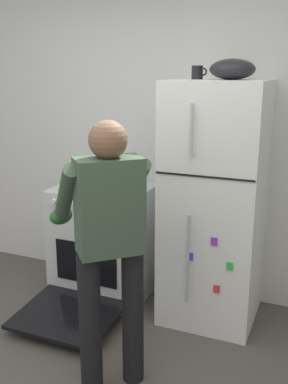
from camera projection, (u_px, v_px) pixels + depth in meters
The scene contains 8 objects.
kitchen_wall_back at pixel (167, 132), 3.70m from camera, with size 6.00×0.10×2.70m, color silver.
refrigerator at pixel (215, 204), 3.29m from camera, with size 0.68×0.72×1.78m.
stove_range at pixel (104, 242), 3.74m from camera, with size 0.76×1.23×0.94m.
person_cook at pixel (108, 234), 2.52m from camera, with size 0.69×0.72×1.60m.
red_pot at pixel (119, 182), 3.50m from camera, with size 0.34×0.24×0.12m.
coffee_mug at pixel (198, 72), 3.15m from camera, with size 0.11×0.08×0.10m.
pepper_mill at pixel (84, 169), 3.90m from camera, with size 0.05×0.05×0.15m, color brown.
mixing_bowl at pixel (232, 69), 3.01m from camera, with size 0.31×0.31×0.14m, color black.
Camera 1 is at (1.26, -1.53, 1.85)m, focal length 41.82 mm.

